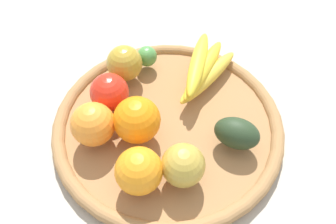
% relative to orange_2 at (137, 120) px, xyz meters
% --- Properties ---
extents(ground_plane, '(2.40, 2.40, 0.00)m').
position_rel_orange_2_xyz_m(ground_plane, '(-0.02, 0.06, -0.07)').
color(ground_plane, '#B9AE9D').
rests_on(ground_plane, ground).
extents(basket, '(0.44, 0.44, 0.03)m').
position_rel_orange_2_xyz_m(basket, '(-0.02, 0.06, -0.06)').
color(basket, '#A57447').
rests_on(basket, ground_plane).
extents(orange_2, '(0.12, 0.12, 0.08)m').
position_rel_orange_2_xyz_m(orange_2, '(0.00, 0.00, 0.00)').
color(orange_2, orange).
rests_on(orange_2, basket).
extents(apple_2, '(0.10, 0.10, 0.07)m').
position_rel_orange_2_xyz_m(apple_2, '(-0.08, -0.04, -0.01)').
color(apple_2, red).
rests_on(apple_2, basket).
extents(apple_0, '(0.09, 0.09, 0.07)m').
position_rel_orange_2_xyz_m(apple_0, '(0.10, 0.05, -0.01)').
color(apple_0, gold).
rests_on(apple_0, basket).
extents(banana_bunch, '(0.18, 0.17, 0.06)m').
position_rel_orange_2_xyz_m(banana_bunch, '(-0.10, 0.16, -0.01)').
color(banana_bunch, yellow).
rests_on(banana_bunch, basket).
extents(avocado, '(0.09, 0.10, 0.05)m').
position_rel_orange_2_xyz_m(avocado, '(0.06, 0.16, -0.01)').
color(avocado, '#273921').
rests_on(avocado, basket).
extents(orange_1, '(0.11, 0.11, 0.08)m').
position_rel_orange_2_xyz_m(orange_1, '(0.10, -0.02, -0.00)').
color(orange_1, orange).
rests_on(orange_1, basket).
extents(lime_0, '(0.05, 0.05, 0.04)m').
position_rel_orange_2_xyz_m(lime_0, '(-0.18, 0.05, -0.02)').
color(lime_0, '#4D8F46').
rests_on(lime_0, basket).
extents(orange_0, '(0.09, 0.09, 0.08)m').
position_rel_orange_2_xyz_m(orange_0, '(-0.01, -0.08, -0.00)').
color(orange_0, orange).
rests_on(orange_0, basket).
extents(apple_1, '(0.09, 0.09, 0.07)m').
position_rel_orange_2_xyz_m(apple_1, '(-0.15, 0.00, -0.01)').
color(apple_1, '#B18F2C').
rests_on(apple_1, basket).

